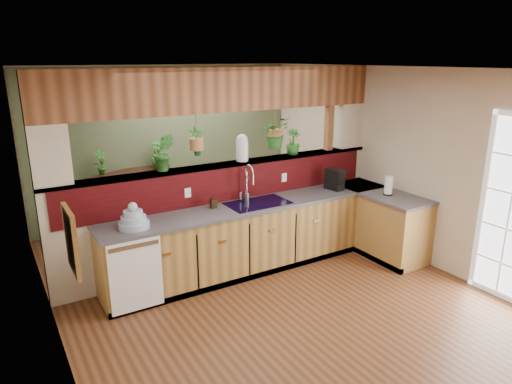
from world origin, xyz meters
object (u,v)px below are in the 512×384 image
coffee_maker (335,180)px  paper_towel (388,186)px  dish_stack (134,220)px  soap_dispenser (213,201)px  faucet (248,181)px  glass_jar (242,148)px  shelving_console (131,200)px

coffee_maker → paper_towel: coffee_maker is taller
dish_stack → soap_dispenser: size_ratio=2.00×
faucet → glass_jar: glass_jar is taller
dish_stack → shelving_console: size_ratio=0.24×
soap_dispenser → paper_towel: paper_towel is taller
coffee_maker → glass_jar: glass_jar is taller
faucet → glass_jar: bearing=79.2°
faucet → shelving_console: faucet is taller
faucet → soap_dispenser: 0.55m
coffee_maker → paper_towel: size_ratio=1.06×
faucet → soap_dispenser: bearing=-176.4°
coffee_maker → dish_stack: bearing=166.2°
dish_stack → soap_dispenser: (1.06, 0.17, -0.01)m
soap_dispenser → faucet: bearing=3.6°
faucet → paper_towel: (1.78, -0.76, -0.14)m
faucet → soap_dispenser: faucet is taller
dish_stack → faucet: bearing=7.3°
soap_dispenser → coffee_maker: coffee_maker is taller
dish_stack → shelving_console: dish_stack is taller
soap_dispenser → shelving_console: soap_dispenser is taller
shelving_console → glass_jar: bearing=-86.4°
shelving_console → faucet: bearing=-89.9°
dish_stack → soap_dispenser: bearing=9.2°
faucet → shelving_console: (-0.96, 2.12, -0.67)m
glass_jar → faucet: bearing=-100.8°
glass_jar → coffee_maker: bearing=-16.8°
shelving_console → dish_stack: bearing=-129.1°
faucet → dish_stack: faucet is taller
dish_stack → shelving_console: bearing=75.2°
faucet → paper_towel: 1.94m
soap_dispenser → dish_stack: bearing=-170.8°
shelving_console → coffee_maker: bearing=-69.2°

